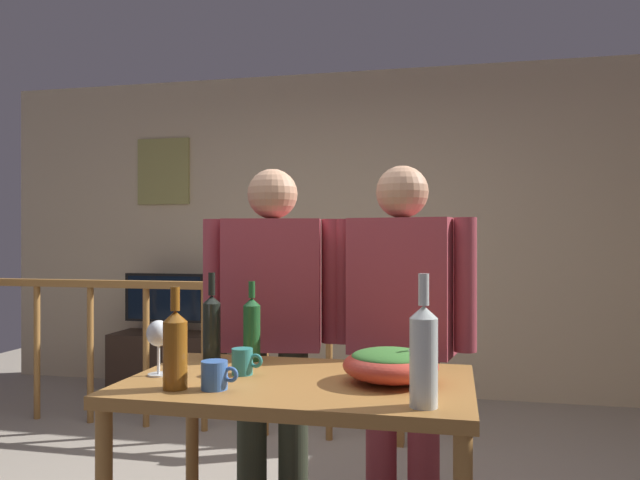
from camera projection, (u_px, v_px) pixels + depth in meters
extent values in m
cube|color=beige|center=(356.00, 232.00, 5.09)|extent=(6.34, 0.10, 2.65)
cube|color=tan|center=(164.00, 171.00, 5.40)|extent=(0.49, 0.03, 0.58)
cylinder|color=#9E6B33|center=(37.00, 352.00, 4.31)|extent=(0.04, 0.04, 0.94)
cylinder|color=#9E6B33|center=(90.00, 355.00, 4.22)|extent=(0.04, 0.04, 0.94)
cylinder|color=#9E6B33|center=(146.00, 357.00, 4.13)|extent=(0.04, 0.04, 0.94)
cylinder|color=#9E6B33|center=(204.00, 360.00, 4.04)|extent=(0.04, 0.04, 0.94)
cylinder|color=#9E6B33|center=(265.00, 363.00, 3.95)|extent=(0.04, 0.04, 0.94)
cylinder|color=#9E6B33|center=(329.00, 366.00, 3.86)|extent=(0.04, 0.04, 0.94)
cylinder|color=#9E6B33|center=(396.00, 369.00, 3.77)|extent=(0.04, 0.04, 0.94)
cube|color=#9E6B33|center=(146.00, 285.00, 4.13)|extent=(3.45, 0.07, 0.05)
cube|color=#9E6B33|center=(396.00, 361.00, 3.77)|extent=(0.10, 0.10, 1.04)
cube|color=#38281E|center=(167.00, 362.00, 5.09)|extent=(0.90, 0.40, 0.49)
cube|color=black|center=(167.00, 332.00, 5.08)|extent=(0.20, 0.12, 0.02)
cylinder|color=black|center=(167.00, 326.00, 5.08)|extent=(0.03, 0.03, 0.08)
cube|color=black|center=(165.00, 298.00, 5.06)|extent=(0.70, 0.06, 0.40)
cube|color=black|center=(164.00, 298.00, 5.03)|extent=(0.64, 0.01, 0.36)
cube|color=#9E6B33|center=(299.00, 385.00, 1.98)|extent=(1.11, 0.70, 0.04)
cylinder|color=#9E6B33|center=(192.00, 464.00, 2.40)|extent=(0.05, 0.05, 0.77)
ellipsoid|color=#CC3D2D|center=(390.00, 366.00, 1.94)|extent=(0.30, 0.30, 0.11)
ellipsoid|color=#38702D|center=(390.00, 357.00, 1.94)|extent=(0.25, 0.25, 0.05)
cylinder|color=silver|center=(410.00, 351.00, 1.92)|extent=(0.11, 0.01, 0.16)
cylinder|color=silver|center=(159.00, 374.00, 2.04)|extent=(0.07, 0.07, 0.01)
cylinder|color=silver|center=(159.00, 359.00, 2.04)|extent=(0.01, 0.01, 0.10)
ellipsoid|color=silver|center=(159.00, 333.00, 2.04)|extent=(0.08, 0.08, 0.09)
cylinder|color=brown|center=(175.00, 355.00, 1.85)|extent=(0.07, 0.07, 0.20)
cone|color=brown|center=(175.00, 316.00, 1.85)|extent=(0.07, 0.07, 0.03)
cylinder|color=brown|center=(175.00, 299.00, 1.85)|extent=(0.03, 0.03, 0.07)
cylinder|color=silver|center=(424.00, 363.00, 1.65)|extent=(0.08, 0.08, 0.24)
cone|color=silver|center=(424.00, 312.00, 1.65)|extent=(0.08, 0.08, 0.03)
cylinder|color=silver|center=(424.00, 289.00, 1.65)|extent=(0.03, 0.03, 0.09)
cylinder|color=#1E5628|center=(252.00, 333.00, 2.28)|extent=(0.06, 0.06, 0.21)
cone|color=#1E5628|center=(252.00, 302.00, 2.28)|extent=(0.06, 0.06, 0.03)
cylinder|color=#1E5628|center=(252.00, 290.00, 2.28)|extent=(0.02, 0.02, 0.06)
cylinder|color=black|center=(212.00, 331.00, 2.32)|extent=(0.07, 0.07, 0.21)
cone|color=black|center=(212.00, 299.00, 2.32)|extent=(0.07, 0.07, 0.03)
cylinder|color=black|center=(212.00, 284.00, 2.32)|extent=(0.03, 0.03, 0.09)
cylinder|color=teal|center=(242.00, 362.00, 2.05)|extent=(0.07, 0.07, 0.09)
torus|color=teal|center=(256.00, 361.00, 2.04)|extent=(0.05, 0.01, 0.05)
cylinder|color=#3866B2|center=(214.00, 375.00, 1.85)|extent=(0.08, 0.08, 0.09)
torus|color=#3866B2|center=(231.00, 375.00, 1.84)|extent=(0.05, 0.01, 0.05)
cylinder|color=#2D3323|center=(293.00, 440.00, 2.65)|extent=(0.13, 0.13, 0.79)
cylinder|color=#2D3323|center=(252.00, 440.00, 2.65)|extent=(0.13, 0.13, 0.79)
cube|color=#9E3842|center=(272.00, 284.00, 2.65)|extent=(0.45, 0.29, 0.56)
cylinder|color=#9E3842|center=(332.00, 281.00, 2.64)|extent=(0.09, 0.09, 0.53)
cylinder|color=#9E3842|center=(213.00, 280.00, 2.66)|extent=(0.09, 0.09, 0.53)
sphere|color=tan|center=(272.00, 194.00, 2.65)|extent=(0.22, 0.22, 0.22)
cylinder|color=#9E3842|center=(423.00, 452.00, 2.49)|extent=(0.13, 0.13, 0.79)
cylinder|color=#9E3842|center=(381.00, 446.00, 2.57)|extent=(0.13, 0.13, 0.79)
cube|color=#9E3842|center=(402.00, 286.00, 2.53)|extent=(0.45, 0.29, 0.56)
cylinder|color=#9E3842|center=(465.00, 284.00, 2.43)|extent=(0.09, 0.09, 0.53)
cylinder|color=#9E3842|center=(344.00, 281.00, 2.63)|extent=(0.09, 0.09, 0.53)
sphere|color=tan|center=(402.00, 192.00, 2.53)|extent=(0.22, 0.22, 0.22)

